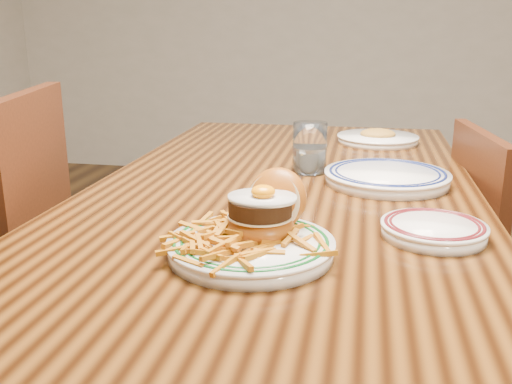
% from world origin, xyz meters
% --- Properties ---
extents(table, '(0.85, 1.60, 0.75)m').
position_xyz_m(table, '(0.00, 0.00, 0.66)').
color(table, black).
rests_on(table, floor).
extents(chair_right, '(0.44, 0.44, 0.86)m').
position_xyz_m(chair_right, '(0.56, 0.18, 0.46)').
color(chair_right, '#421D0D').
rests_on(chair_right, floor).
extents(main_plate, '(0.26, 0.28, 0.13)m').
position_xyz_m(main_plate, '(0.01, -0.41, 0.78)').
color(main_plate, white).
rests_on(main_plate, table).
extents(side_plate, '(0.18, 0.18, 0.03)m').
position_xyz_m(side_plate, '(0.29, -0.29, 0.77)').
color(side_plate, white).
rests_on(side_plate, table).
extents(rear_plate, '(0.28, 0.28, 0.03)m').
position_xyz_m(rear_plate, '(0.23, 0.05, 0.77)').
color(rear_plate, white).
rests_on(rear_plate, table).
extents(water_glass, '(0.08, 0.08, 0.12)m').
position_xyz_m(water_glass, '(0.04, 0.12, 0.80)').
color(water_glass, white).
rests_on(water_glass, table).
extents(far_plate, '(0.24, 0.24, 0.04)m').
position_xyz_m(far_plate, '(0.21, 0.52, 0.76)').
color(far_plate, white).
rests_on(far_plate, table).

